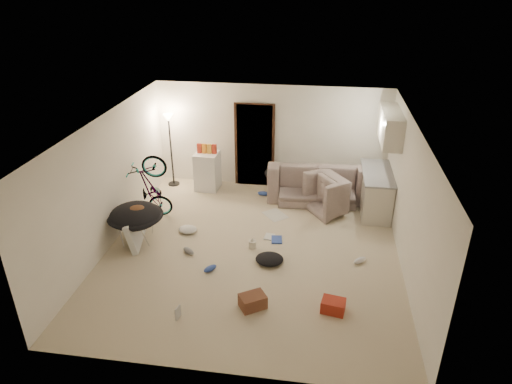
# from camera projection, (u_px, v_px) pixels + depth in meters

# --- Properties ---
(floor) EXTENTS (5.50, 6.00, 0.02)m
(floor) POSITION_uv_depth(u_px,v_px,m) (252.00, 250.00, 8.76)
(floor) COLOR beige
(floor) RESTS_ON ground
(ceiling) EXTENTS (5.50, 6.00, 0.02)m
(ceiling) POSITION_uv_depth(u_px,v_px,m) (252.00, 124.00, 7.65)
(ceiling) COLOR white
(ceiling) RESTS_ON wall_back
(wall_back) EXTENTS (5.50, 0.02, 2.50)m
(wall_back) POSITION_uv_depth(u_px,v_px,m) (271.00, 137.00, 10.88)
(wall_back) COLOR white
(wall_back) RESTS_ON floor
(wall_front) EXTENTS (5.50, 0.02, 2.50)m
(wall_front) POSITION_uv_depth(u_px,v_px,m) (214.00, 299.00, 5.53)
(wall_front) COLOR white
(wall_front) RESTS_ON floor
(wall_left) EXTENTS (0.02, 6.00, 2.50)m
(wall_left) POSITION_uv_depth(u_px,v_px,m) (107.00, 182.00, 8.57)
(wall_left) COLOR white
(wall_left) RESTS_ON floor
(wall_right) EXTENTS (0.02, 6.00, 2.50)m
(wall_right) POSITION_uv_depth(u_px,v_px,m) (410.00, 202.00, 7.85)
(wall_right) COLOR white
(wall_right) RESTS_ON floor
(doorway) EXTENTS (0.85, 0.10, 2.04)m
(doorway) POSITION_uv_depth(u_px,v_px,m) (255.00, 146.00, 11.00)
(doorway) COLOR black
(doorway) RESTS_ON floor
(door_trim) EXTENTS (0.97, 0.04, 2.10)m
(door_trim) POSITION_uv_depth(u_px,v_px,m) (255.00, 146.00, 10.97)
(door_trim) COLOR #372013
(door_trim) RESTS_ON floor
(floor_lamp) EXTENTS (0.28, 0.28, 1.81)m
(floor_lamp) POSITION_uv_depth(u_px,v_px,m) (170.00, 135.00, 10.85)
(floor_lamp) COLOR black
(floor_lamp) RESTS_ON floor
(kitchen_counter) EXTENTS (0.60, 1.50, 0.88)m
(kitchen_counter) POSITION_uv_depth(u_px,v_px,m) (375.00, 192.00, 10.02)
(kitchen_counter) COLOR beige
(kitchen_counter) RESTS_ON floor
(counter_top) EXTENTS (0.64, 1.54, 0.04)m
(counter_top) POSITION_uv_depth(u_px,v_px,m) (378.00, 173.00, 9.82)
(counter_top) COLOR gray
(counter_top) RESTS_ON kitchen_counter
(kitchen_uppers) EXTENTS (0.38, 1.40, 0.65)m
(kitchen_uppers) POSITION_uv_depth(u_px,v_px,m) (390.00, 126.00, 9.34)
(kitchen_uppers) COLOR beige
(kitchen_uppers) RESTS_ON wall_right
(sofa) EXTENTS (2.32, 1.03, 0.66)m
(sofa) POSITION_uv_depth(u_px,v_px,m) (317.00, 184.00, 10.64)
(sofa) COLOR #3D453C
(sofa) RESTS_ON floor
(armchair) EXTENTS (1.25, 1.28, 0.63)m
(armchair) POSITION_uv_depth(u_px,v_px,m) (337.00, 196.00, 10.11)
(armchair) COLOR #3D453C
(armchair) RESTS_ON floor
(bicycle) EXTENTS (1.58, 0.82, 0.88)m
(bicycle) POSITION_uv_depth(u_px,v_px,m) (153.00, 201.00, 9.72)
(bicycle) COLOR black
(bicycle) RESTS_ON floor
(book_asset) EXTENTS (0.25, 0.21, 0.02)m
(book_asset) POSITION_uv_depth(u_px,v_px,m) (176.00, 321.00, 6.97)
(book_asset) COLOR #AA2A19
(book_asset) RESTS_ON floor
(mini_fridge) EXTENTS (0.58, 0.58, 0.92)m
(mini_fridge) POSITION_uv_depth(u_px,v_px,m) (208.00, 171.00, 11.01)
(mini_fridge) COLOR white
(mini_fridge) RESTS_ON floor
(snack_box_0) EXTENTS (0.10, 0.07, 0.30)m
(snack_box_0) POSITION_uv_depth(u_px,v_px,m) (199.00, 150.00, 10.80)
(snack_box_0) COLOR #AA2A19
(snack_box_0) RESTS_ON mini_fridge
(snack_box_1) EXTENTS (0.10, 0.08, 0.30)m
(snack_box_1) POSITION_uv_depth(u_px,v_px,m) (204.00, 150.00, 10.78)
(snack_box_1) COLOR orange
(snack_box_1) RESTS_ON mini_fridge
(snack_box_2) EXTENTS (0.10, 0.08, 0.30)m
(snack_box_2) POSITION_uv_depth(u_px,v_px,m) (209.00, 150.00, 10.77)
(snack_box_2) COLOR gold
(snack_box_2) RESTS_ON mini_fridge
(snack_box_3) EXTENTS (0.11, 0.09, 0.30)m
(snack_box_3) POSITION_uv_depth(u_px,v_px,m) (214.00, 151.00, 10.75)
(snack_box_3) COLOR #AA2A19
(snack_box_3) RESTS_ON mini_fridge
(saucer_chair) EXTENTS (1.08, 1.08, 0.77)m
(saucer_chair) POSITION_uv_depth(u_px,v_px,m) (136.00, 220.00, 8.87)
(saucer_chair) COLOR silver
(saucer_chair) RESTS_ON floor
(hoodie) EXTENTS (0.59, 0.54, 0.22)m
(hoodie) POSITION_uv_depth(u_px,v_px,m) (136.00, 212.00, 8.75)
(hoodie) COLOR brown
(hoodie) RESTS_ON saucer_chair
(sofa_drape) EXTENTS (0.66, 0.58, 0.28)m
(sofa_drape) POSITION_uv_depth(u_px,v_px,m) (276.00, 174.00, 10.67)
(sofa_drape) COLOR black
(sofa_drape) RESTS_ON sofa
(tv_box) EXTENTS (0.42, 0.95, 0.62)m
(tv_box) POSITION_uv_depth(u_px,v_px,m) (135.00, 230.00, 8.85)
(tv_box) COLOR silver
(tv_box) RESTS_ON floor
(drink_case_a) EXTENTS (0.49, 0.45, 0.23)m
(drink_case_a) POSITION_uv_depth(u_px,v_px,m) (253.00, 301.00, 7.23)
(drink_case_a) COLOR brown
(drink_case_a) RESTS_ON floor
(drink_case_b) EXTENTS (0.40, 0.33, 0.21)m
(drink_case_b) POSITION_uv_depth(u_px,v_px,m) (333.00, 306.00, 7.14)
(drink_case_b) COLOR #AA2A19
(drink_case_b) RESTS_ON floor
(juicer) EXTENTS (0.15, 0.15, 0.22)m
(juicer) POSITION_uv_depth(u_px,v_px,m) (252.00, 244.00, 8.79)
(juicer) COLOR beige
(juicer) RESTS_ON floor
(newspaper) EXTENTS (0.64, 0.66, 0.01)m
(newspaper) POSITION_uv_depth(u_px,v_px,m) (275.00, 215.00, 9.99)
(newspaper) COLOR beige
(newspaper) RESTS_ON floor
(book_blue) EXTENTS (0.24, 0.31, 0.03)m
(book_blue) POSITION_uv_depth(u_px,v_px,m) (277.00, 240.00, 9.06)
(book_blue) COLOR #2E4BA8
(book_blue) RESTS_ON floor
(book_white) EXTENTS (0.22, 0.26, 0.02)m
(book_white) POSITION_uv_depth(u_px,v_px,m) (269.00, 237.00, 9.16)
(book_white) COLOR silver
(book_white) RESTS_ON floor
(shoe_0) EXTENTS (0.30, 0.14, 0.11)m
(shoe_0) POSITION_uv_depth(u_px,v_px,m) (263.00, 193.00, 10.83)
(shoe_0) COLOR #2E4BA8
(shoe_0) RESTS_ON floor
(shoe_1) EXTENTS (0.27, 0.25, 0.10)m
(shoe_1) POSITION_uv_depth(u_px,v_px,m) (277.00, 194.00, 10.82)
(shoe_1) COLOR slate
(shoe_1) RESTS_ON floor
(shoe_2) EXTENTS (0.26, 0.28, 0.10)m
(shoe_2) POSITION_uv_depth(u_px,v_px,m) (210.00, 268.00, 8.13)
(shoe_2) COLOR #2E4BA8
(shoe_2) RESTS_ON floor
(shoe_3) EXTENTS (0.30, 0.27, 0.11)m
(shoe_3) POSITION_uv_depth(u_px,v_px,m) (189.00, 251.00, 8.62)
(shoe_3) COLOR slate
(shoe_3) RESTS_ON floor
(shoe_4) EXTENTS (0.29, 0.28, 0.11)m
(shoe_4) POSITION_uv_depth(u_px,v_px,m) (360.00, 260.00, 8.35)
(shoe_4) COLOR white
(shoe_4) RESTS_ON floor
(clothes_lump_a) EXTENTS (0.53, 0.46, 0.17)m
(clothes_lump_a) POSITION_uv_depth(u_px,v_px,m) (269.00, 259.00, 8.33)
(clothes_lump_a) COLOR black
(clothes_lump_a) RESTS_ON floor
(clothes_lump_b) EXTENTS (0.61, 0.60, 0.14)m
(clothes_lump_b) POSITION_uv_depth(u_px,v_px,m) (306.00, 192.00, 10.87)
(clothes_lump_b) COLOR black
(clothes_lump_b) RESTS_ON floor
(clothes_lump_c) EXTENTS (0.43, 0.39, 0.12)m
(clothes_lump_c) POSITION_uv_depth(u_px,v_px,m) (188.00, 229.00, 9.33)
(clothes_lump_c) COLOR silver
(clothes_lump_c) RESTS_ON floor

